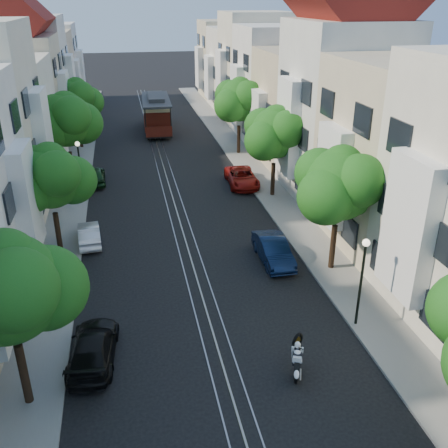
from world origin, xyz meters
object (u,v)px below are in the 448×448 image
tree_w_a (8,291)px  parked_car_w_far (95,175)px  tree_w_d (77,100)px  cable_car (156,112)px  parked_car_e_far (242,177)px  tree_e_c (276,134)px  tree_w_b (51,179)px  tree_e_b (340,186)px  lamp_east (363,270)px  tree_w_c (66,121)px  lamp_west (80,162)px  parked_car_e_mid (273,250)px  parked_car_w_near (93,347)px  parked_car_w_mid (89,234)px  tree_e_d (240,101)px  sportbike_rider (297,356)px

tree_w_a → parked_car_w_far: size_ratio=1.70×
tree_w_d → parked_car_w_far: tree_w_d is taller
tree_w_d → cable_car: bearing=34.7°
tree_w_d → parked_car_e_far: bearing=-46.4°
tree_e_c → tree_w_b: 15.60m
tree_e_b → lamp_east: (-0.96, -4.98, -1.89)m
tree_w_c → lamp_west: (0.84, -2.98, -2.22)m
tree_e_b → tree_w_d: 30.60m
tree_e_c → tree_w_c: 15.25m
parked_car_e_mid → parked_car_w_near: 11.43m
parked_car_w_mid → tree_w_c: bearing=-86.4°
cable_car → parked_car_w_mid: 27.25m
tree_e_c → tree_w_c: size_ratio=0.92×
tree_e_d → lamp_east: size_ratio=1.65×
tree_w_b → sportbike_rider: size_ratio=3.68×
lamp_east → tree_e_d: bearing=88.0°
lamp_east → parked_car_w_near: size_ratio=0.96×
cable_car → tree_w_b: bearing=-103.7°
tree_w_a → tree_w_b: size_ratio=1.07×
lamp_east → parked_car_w_mid: size_ratio=1.18×
cable_car → parked_car_w_mid: (-6.10, -26.52, -1.51)m
tree_w_a → parked_car_w_near: tree_w_a is taller
lamp_west → parked_car_w_mid: size_ratio=1.18×
lamp_east → parked_car_e_mid: 7.06m
tree_e_d → tree_w_a: size_ratio=1.02×
tree_w_c → parked_car_e_mid: (11.54, -14.53, -4.39)m
lamp_east → parked_car_e_far: bearing=92.4°
tree_w_b → sportbike_rider: 16.21m
tree_w_c → lamp_west: tree_w_c is taller
parked_car_e_mid → parked_car_w_mid: size_ratio=1.18×
tree_e_c → tree_e_d: bearing=90.0°
lamp_west → parked_car_e_far: (11.83, 0.66, -2.20)m
sportbike_rider → tree_e_c: bearing=95.5°
tree_w_a → parked_car_e_mid: bearing=36.3°
lamp_east → lamp_west: (-12.60, 18.00, 0.00)m
tree_e_b → lamp_east: tree_e_b is taller
cable_car → parked_car_w_far: (-6.10, -15.89, -1.42)m
parked_car_w_near → parked_car_e_mid: bearing=-140.1°
parked_car_w_far → parked_car_e_far: bearing=164.1°
tree_e_b → parked_car_e_far: tree_e_b is taller
parked_car_w_mid → parked_car_w_far: parked_car_w_far is taller
parked_car_w_far → parked_car_w_mid: bearing=87.9°
parked_car_w_far → tree_w_b: bearing=80.2°
tree_w_b → parked_car_e_mid: (11.54, -3.53, -3.72)m
tree_w_a → parked_car_w_far: 23.81m
parked_car_w_mid → parked_car_e_mid: bearing=151.7°
tree_e_d → tree_w_a: 32.38m
tree_w_c → lamp_east: (13.44, -20.98, -2.22)m
tree_e_b → lamp_west: bearing=136.2°
tree_w_d → parked_car_e_mid: 28.29m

